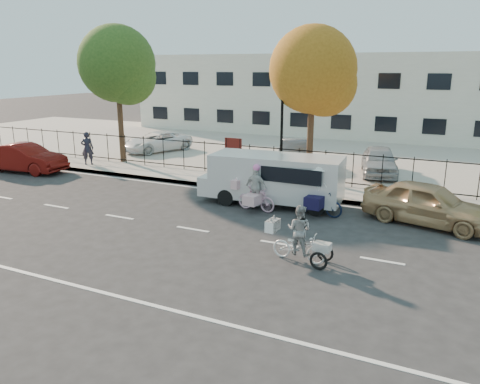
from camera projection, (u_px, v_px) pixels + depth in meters
The scene contains 21 objects.
ground at pixel (193, 229), 15.22m from camera, with size 120.00×120.00×0.00m, color #333334.
road_markings at pixel (193, 229), 15.22m from camera, with size 60.00×9.52×0.01m, color silver, non-canonical shape.
curb at pixel (255, 191), 19.61m from camera, with size 60.00×0.10×0.15m, color #A8A399.
sidewalk at pixel (264, 185), 20.53m from camera, with size 60.00×2.20×0.15m, color #A8A399.
parking_lot at pixel (320, 153), 28.30m from camera, with size 60.00×15.60×0.15m, color #A8A399.
iron_fence at pixel (274, 162), 21.27m from camera, with size 58.00×0.06×1.50m, color black, non-canonical shape.
building at pixel (357, 94), 36.27m from camera, with size 34.00×10.00×6.00m, color silver.
lamppost at pixel (282, 115), 20.14m from camera, with size 0.36×0.36×4.33m.
street_sign at pixel (233, 150), 21.55m from camera, with size 0.85×0.06×1.80m.
zebra_trike at pixel (299, 240), 12.63m from camera, with size 1.85×0.72×1.58m.
unicorn_bike at pixel (255, 194), 17.03m from camera, with size 1.75×1.23×1.75m.
bull_bike at pixel (318, 195), 16.49m from camera, with size 2.04×1.41×1.87m.
white_van at pixel (274, 178), 17.72m from camera, with size 5.48×2.15×1.91m.
red_sedan at pixel (25, 158), 23.28m from camera, with size 1.49×4.28×1.41m, color #5C0D0A.
gold_sedan at pixel (428, 204), 15.56m from camera, with size 1.69×4.21×1.44m, color tan.
pedestrian at pixel (87, 148), 24.30m from camera, with size 0.63×0.41×1.72m, color black.
lot_car_b at pixel (157, 142), 28.17m from camera, with size 1.95×4.23×1.18m, color white.
lot_car_c at pixel (295, 154), 23.67m from camera, with size 1.44×4.12×1.36m, color #55585D.
lot_car_d at pixel (379, 161), 22.12m from camera, with size 1.57×3.90×1.33m, color #9EA1A5.
tree_west at pixel (120, 68), 24.01m from camera, with size 3.94×3.94×7.23m.
tree_mid at pixel (316, 74), 19.96m from camera, with size 3.75×3.75×6.87m.
Camera 1 is at (7.53, -12.35, 5.15)m, focal length 35.00 mm.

